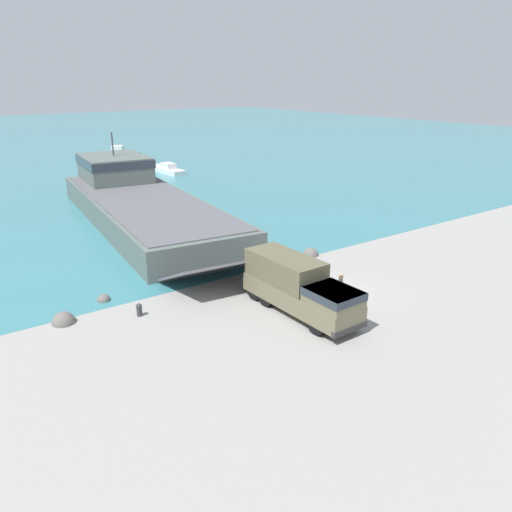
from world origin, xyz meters
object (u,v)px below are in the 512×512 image
at_px(moored_boat_a, 167,169).
at_px(moored_boat_c, 120,155).
at_px(military_truck, 298,287).
at_px(soldier_on_ramp, 341,285).
at_px(cargo_crate, 351,309).
at_px(landing_craft, 138,199).
at_px(mooring_bollard, 139,309).

height_order(moored_boat_a, moored_boat_c, moored_boat_c).
xyz_separation_m(military_truck, moored_boat_c, (12.92, 61.29, -0.83)).
distance_m(moored_boat_a, moored_boat_c, 16.00).
xyz_separation_m(military_truck, soldier_on_ramp, (2.98, -0.32, -0.52)).
height_order(soldier_on_ramp, moored_boat_a, soldier_on_ramp).
distance_m(soldier_on_ramp, cargo_crate, 1.87).
distance_m(landing_craft, moored_boat_a, 24.38).
relative_size(moored_boat_c, cargo_crate, 10.24).
height_order(landing_craft, soldier_on_ramp, landing_craft).
distance_m(military_truck, moored_boat_a, 47.34).
relative_size(landing_craft, moored_boat_c, 5.45).
bearing_deg(moored_boat_c, moored_boat_a, 36.99).
height_order(landing_craft, cargo_crate, landing_craft).
distance_m(soldier_on_ramp, mooring_bollard, 11.69).
xyz_separation_m(soldier_on_ramp, moored_boat_a, (10.71, 45.62, -0.57)).
bearing_deg(military_truck, soldier_on_ramp, 82.74).
xyz_separation_m(moored_boat_c, cargo_crate, (-10.62, -63.17, -0.47)).
bearing_deg(moored_boat_a, mooring_bollard, -120.96).
distance_m(landing_craft, moored_boat_c, 38.59).
bearing_deg(mooring_bollard, landing_craft, 67.32).
bearing_deg(soldier_on_ramp, military_truck, -138.23).
height_order(landing_craft, moored_boat_a, landing_craft).
bearing_deg(moored_boat_a, landing_craft, -125.35).
distance_m(landing_craft, mooring_bollard, 21.68).
bearing_deg(cargo_crate, soldier_on_ramp, 66.42).
distance_m(landing_craft, military_truck, 24.68).
distance_m(landing_craft, cargo_crate, 26.63).
height_order(moored_boat_c, cargo_crate, moored_boat_c).
xyz_separation_m(mooring_bollard, cargo_crate, (9.86, -6.58, -0.15)).
bearing_deg(mooring_bollard, soldier_on_ramp, -25.44).
bearing_deg(landing_craft, military_truck, -85.84).
height_order(soldier_on_ramp, moored_boat_c, moored_boat_c).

